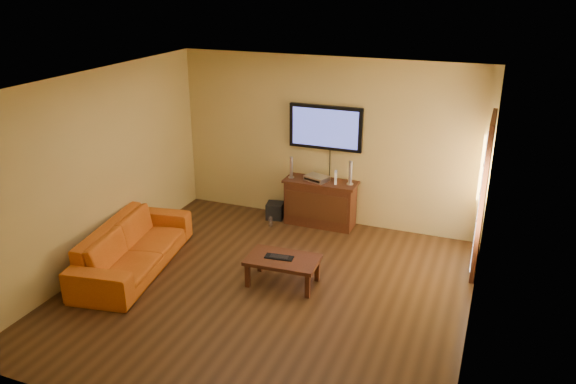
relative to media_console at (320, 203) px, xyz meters
The scene contains 14 objects.
ground_plane 2.30m from the media_console, 89.39° to the right, with size 5.00×5.00×0.00m, color #35200E.
room_walls 2.10m from the media_console, 89.15° to the right, with size 5.00×5.00×5.00m.
french_door 2.63m from the media_console, 12.84° to the right, with size 0.07×1.02×2.22m.
media_console is the anchor object (origin of this frame).
television 1.23m from the media_console, 90.00° to the left, with size 1.20×0.08×0.71m.
coffee_table 2.00m from the media_console, 85.80° to the right, with size 0.97×0.61×0.38m.
sofa 3.05m from the media_console, 129.65° to the right, with size 2.21×0.65×0.86m, color #CB5D16.
speaker_left 0.73m from the media_console, behind, with size 0.10×0.10×0.35m.
speaker_right 0.73m from the media_console, ahead, with size 0.10×0.10×0.38m.
av_receiver 0.42m from the media_console, behind, with size 0.36×0.26×0.08m, color silver.
game_console 0.54m from the media_console, ahead, with size 0.04×0.15×0.20m, color white.
subwoofer 0.82m from the media_console, behind, with size 0.27×0.27×0.27m, color black.
bottle 0.87m from the media_console, 151.93° to the right, with size 0.06×0.06×0.18m.
keyboard 2.00m from the media_console, 87.23° to the right, with size 0.39×0.18×0.02m.
Camera 1 is at (2.58, -5.79, 3.85)m, focal length 35.00 mm.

